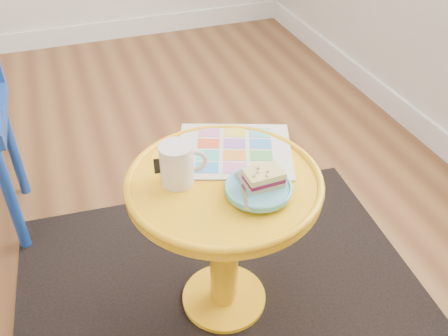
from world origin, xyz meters
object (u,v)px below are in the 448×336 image
object	(u,v)px
newspaper	(234,150)
mug	(178,163)
side_table	(224,219)
plate	(258,189)

from	to	relation	value
newspaper	mug	bearing A→B (deg)	-135.93
side_table	mug	distance (m)	0.23
newspaper	plate	world-z (taller)	plate
newspaper	plate	distance (m)	0.20
plate	newspaper	bearing A→B (deg)	87.26
mug	plate	xyz separation A→B (m)	(0.18, -0.12, -0.04)
side_table	plate	size ratio (longest dim) A/B	3.07
mug	plate	size ratio (longest dim) A/B	0.73
side_table	newspaper	size ratio (longest dim) A/B	1.63
newspaper	mug	size ratio (longest dim) A/B	2.60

